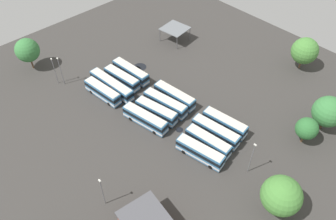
% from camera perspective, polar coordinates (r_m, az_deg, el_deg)
% --- Properties ---
extents(ground_plane, '(108.30, 108.30, 0.00)m').
position_cam_1_polar(ground_plane, '(81.36, -1.29, -0.34)').
color(ground_plane, '#383533').
extents(bus_row0_slot0, '(10.97, 4.00, 3.41)m').
position_cam_1_polar(bus_row0_slot0, '(77.40, 9.67, -2.26)').
color(bus_row0_slot0, teal).
rests_on(bus_row0_slot0, ground_plane).
extents(bus_row0_slot1, '(11.61, 4.10, 3.41)m').
position_cam_1_polar(bus_row0_slot1, '(75.33, 8.12, -3.71)').
color(bus_row0_slot1, teal).
rests_on(bus_row0_slot1, ground_plane).
extents(bus_row0_slot2, '(10.91, 3.85, 3.41)m').
position_cam_1_polar(bus_row0_slot2, '(73.20, 6.87, -5.46)').
color(bus_row0_slot2, teal).
rests_on(bus_row0_slot2, ground_plane).
extents(bus_row0_slot3, '(11.15, 4.48, 3.41)m').
position_cam_1_polar(bus_row0_slot3, '(71.31, 5.50, -7.16)').
color(bus_row0_slot3, teal).
rests_on(bus_row0_slot3, ground_plane).
extents(bus_row1_slot0, '(11.74, 3.73, 3.41)m').
position_cam_1_polar(bus_row1_slot0, '(82.79, 1.12, 2.39)').
color(bus_row1_slot0, teal).
rests_on(bus_row1_slot0, ground_plane).
extents(bus_row1_slot1, '(11.92, 4.42, 3.41)m').
position_cam_1_polar(bus_row1_slot1, '(80.83, -0.46, 1.10)').
color(bus_row1_slot1, teal).
rests_on(bus_row1_slot1, ground_plane).
extents(bus_row1_slot2, '(11.09, 4.63, 3.41)m').
position_cam_1_polar(bus_row1_slot2, '(78.98, -2.00, -0.25)').
color(bus_row1_slot2, teal).
rests_on(bus_row1_slot2, ground_plane).
extents(bus_row1_slot3, '(11.89, 4.53, 3.41)m').
position_cam_1_polar(bus_row1_slot3, '(77.43, -3.93, -1.52)').
color(bus_row1_slot3, teal).
rests_on(bus_row1_slot3, ground_plane).
extents(bus_row2_slot0, '(11.90, 3.37, 3.41)m').
position_cam_1_polar(bus_row2_slot0, '(90.63, -6.40, 6.51)').
color(bus_row2_slot0, teal).
rests_on(bus_row2_slot0, ground_plane).
extents(bus_row2_slot1, '(11.09, 3.72, 3.41)m').
position_cam_1_polar(bus_row2_slot1, '(88.75, -7.89, 5.37)').
color(bus_row2_slot1, teal).
rests_on(bus_row2_slot1, ground_plane).
extents(bus_row2_slot2, '(14.41, 3.55, 3.41)m').
position_cam_1_polar(bus_row2_slot2, '(87.03, -9.61, 4.19)').
color(bus_row2_slot2, teal).
rests_on(bus_row2_slot2, ground_plane).
extents(bus_row2_slot3, '(11.22, 3.61, 3.41)m').
position_cam_1_polar(bus_row2_slot3, '(85.57, -11.10, 3.09)').
color(bus_row2_slot3, teal).
rests_on(bus_row2_slot3, ground_plane).
extents(maintenance_shelter, '(8.09, 7.92, 4.29)m').
position_cam_1_polar(maintenance_shelter, '(103.42, 1.20, 13.71)').
color(maintenance_shelter, slate).
rests_on(maintenance_shelter, ground_plane).
extents(lamp_post_by_building, '(0.56, 0.28, 8.82)m').
position_cam_1_polar(lamp_post_by_building, '(68.41, 14.10, -7.85)').
color(lamp_post_by_building, slate).
rests_on(lamp_post_by_building, ground_plane).
extents(lamp_post_near_entrance, '(0.56, 0.28, 8.01)m').
position_cam_1_polar(lamp_post_near_entrance, '(91.31, -18.83, 6.51)').
color(lamp_post_near_entrance, slate).
rests_on(lamp_post_near_entrance, ground_plane).
extents(lamp_post_far_corner, '(0.56, 0.28, 8.43)m').
position_cam_1_polar(lamp_post_far_corner, '(90.36, -17.87, 6.50)').
color(lamp_post_far_corner, slate).
rests_on(lamp_post_far_corner, ground_plane).
extents(lamp_post_mid_lot, '(0.56, 0.28, 7.97)m').
position_cam_1_polar(lamp_post_mid_lot, '(63.79, -11.17, -13.45)').
color(lamp_post_mid_lot, slate).
rests_on(lamp_post_mid_lot, ground_plane).
extents(tree_west_edge, '(7.17, 7.17, 9.35)m').
position_cam_1_polar(tree_west_edge, '(98.09, 22.34, 9.34)').
color(tree_west_edge, brown).
rests_on(tree_west_edge, ground_plane).
extents(tree_south_edge, '(4.90, 4.90, 6.84)m').
position_cam_1_polar(tree_south_edge, '(77.76, 22.64, -2.95)').
color(tree_south_edge, brown).
rests_on(tree_south_edge, ground_plane).
extents(tree_northwest, '(7.08, 7.08, 8.99)m').
position_cam_1_polar(tree_northwest, '(81.89, 25.72, -0.25)').
color(tree_northwest, brown).
rests_on(tree_northwest, ground_plane).
extents(tree_east_edge, '(6.47, 6.47, 9.19)m').
position_cam_1_polar(tree_east_edge, '(98.36, -22.92, 9.39)').
color(tree_east_edge, brown).
rests_on(tree_east_edge, ground_plane).
extents(tree_northeast, '(7.41, 7.41, 9.19)m').
position_cam_1_polar(tree_northeast, '(64.15, 18.80, -13.69)').
color(tree_northeast, brown).
rests_on(tree_northeast, ground_plane).
extents(puddle_back_corner, '(3.54, 3.54, 0.01)m').
position_cam_1_polar(puddle_back_corner, '(94.09, -5.71, 6.85)').
color(puddle_back_corner, black).
rests_on(puddle_back_corner, ground_plane).
extents(puddle_between_rows, '(3.73, 3.73, 0.01)m').
position_cam_1_polar(puddle_between_rows, '(94.95, -4.84, 7.33)').
color(puddle_between_rows, black).
rests_on(puddle_between_rows, ground_plane).
extents(puddle_front_lane, '(1.51, 1.51, 0.01)m').
position_cam_1_polar(puddle_front_lane, '(84.21, -4.59, 1.44)').
color(puddle_front_lane, black).
rests_on(puddle_front_lane, ground_plane).
extents(puddle_near_shelter, '(1.71, 1.71, 0.01)m').
position_cam_1_polar(puddle_near_shelter, '(77.42, 1.98, -3.40)').
color(puddle_near_shelter, black).
rests_on(puddle_near_shelter, ground_plane).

